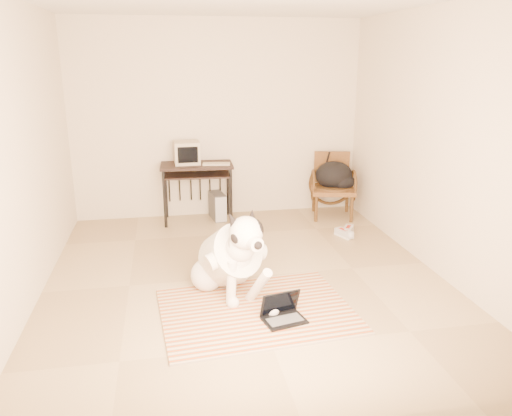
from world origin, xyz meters
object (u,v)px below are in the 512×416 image
object	(u,v)px
laptop	(283,313)
backpack	(336,176)
rattan_chair	(332,185)
crt_monitor	(187,153)
pc_tower	(218,206)
dog	(230,258)
computer_desk	(197,172)

from	to	relation	value
laptop	backpack	xyz separation A→B (m)	(1.42, 2.76, 0.51)
rattan_chair	crt_monitor	bearing A→B (deg)	175.55
crt_monitor	pc_tower	size ratio (longest dim) A/B	0.83
crt_monitor	rattan_chair	world-z (taller)	crt_monitor
rattan_chair	backpack	bearing A→B (deg)	-65.71
dog	rattan_chair	size ratio (longest dim) A/B	1.33
laptop	pc_tower	bearing A→B (deg)	94.49
computer_desk	pc_tower	size ratio (longest dim) A/B	2.37
dog	laptop	xyz separation A→B (m)	(0.37, -0.59, -0.30)
rattan_chair	laptop	bearing A→B (deg)	-116.38
laptop	backpack	bearing A→B (deg)	62.85
rattan_chair	backpack	size ratio (longest dim) A/B	1.67
pc_tower	rattan_chair	world-z (taller)	rattan_chair
computer_desk	pc_tower	world-z (taller)	computer_desk
dog	pc_tower	xyz separation A→B (m)	(0.14, 2.36, -0.19)
pc_tower	dog	bearing A→B (deg)	-93.33
backpack	rattan_chair	bearing A→B (deg)	114.29
dog	computer_desk	world-z (taller)	dog
pc_tower	laptop	bearing A→B (deg)	-85.51
rattan_chair	backpack	distance (m)	0.15
dog	rattan_chair	xyz separation A→B (m)	(1.76, 2.22, 0.07)
dog	laptop	bearing A→B (deg)	-57.99
computer_desk	backpack	bearing A→B (deg)	-4.14
computer_desk	crt_monitor	world-z (taller)	crt_monitor
laptop	rattan_chair	bearing A→B (deg)	63.62
pc_tower	rattan_chair	bearing A→B (deg)	-5.03
computer_desk	crt_monitor	distance (m)	0.30
laptop	crt_monitor	xyz separation A→B (m)	(-0.63, 2.97, 0.87)
computer_desk	rattan_chair	distance (m)	1.92
laptop	pc_tower	xyz separation A→B (m)	(-0.23, 2.95, 0.10)
computer_desk	pc_tower	distance (m)	0.58
crt_monitor	rattan_chair	distance (m)	2.09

